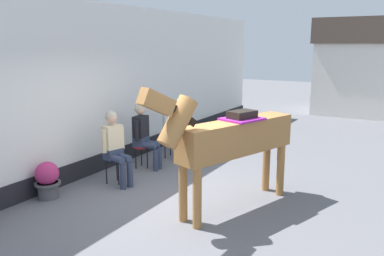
# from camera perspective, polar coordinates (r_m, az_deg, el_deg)

# --- Properties ---
(ground_plane) EXTENTS (40.00, 40.00, 0.00)m
(ground_plane) POSITION_cam_1_polar(r_m,az_deg,el_deg) (9.05, 7.88, -4.71)
(ground_plane) COLOR slate
(pub_facade_wall) EXTENTS (0.34, 14.00, 3.40)m
(pub_facade_wall) POSITION_cam_1_polar(r_m,az_deg,el_deg) (8.77, -11.35, 4.91)
(pub_facade_wall) COLOR white
(pub_facade_wall) RESTS_ON ground_plane
(distant_cottage) EXTENTS (3.40, 2.60, 3.50)m
(distant_cottage) POSITION_cam_1_polar(r_m,az_deg,el_deg) (16.10, 23.51, 8.21)
(distant_cottage) COLOR silver
(distant_cottage) RESTS_ON ground_plane
(seated_visitor_near) EXTENTS (0.61, 0.48, 1.39)m
(seated_visitor_near) POSITION_cam_1_polar(r_m,az_deg,el_deg) (7.45, -11.05, -2.27)
(seated_visitor_near) COLOR black
(seated_visitor_near) RESTS_ON ground_plane
(seated_visitor_middle) EXTENTS (0.61, 0.49, 1.39)m
(seated_visitor_middle) POSITION_cam_1_polar(r_m,az_deg,el_deg) (8.32, -6.99, -0.64)
(seated_visitor_middle) COLOR red
(seated_visitor_middle) RESTS_ON ground_plane
(seated_visitor_far) EXTENTS (0.61, 0.49, 1.39)m
(seated_visitor_far) POSITION_cam_1_polar(r_m,az_deg,el_deg) (9.06, -2.83, 0.47)
(seated_visitor_far) COLOR black
(seated_visitor_far) RESTS_ON ground_plane
(saddled_horse_center) EXTENTS (1.25, 2.87, 2.06)m
(saddled_horse_center) POSITION_cam_1_polar(r_m,az_deg,el_deg) (6.13, 5.69, -1.50)
(saddled_horse_center) COLOR #9E6B38
(saddled_horse_center) RESTS_ON ground_plane
(flower_planter_middle) EXTENTS (0.43, 0.43, 0.64)m
(flower_planter_middle) POSITION_cam_1_polar(r_m,az_deg,el_deg) (7.21, -20.10, -6.95)
(flower_planter_middle) COLOR #4C4C51
(flower_planter_middle) RESTS_ON ground_plane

